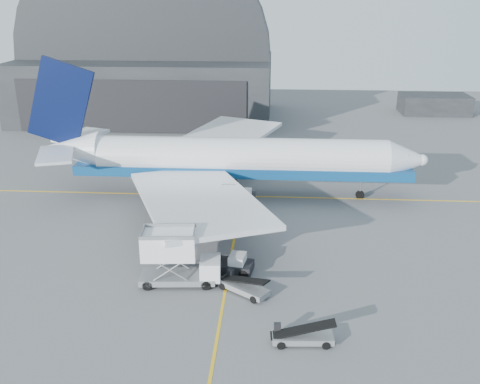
# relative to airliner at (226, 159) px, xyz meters

# --- Properties ---
(ground) EXTENTS (200.00, 200.00, 0.00)m
(ground) POSITION_rel_airliner_xyz_m (2.00, -20.25, -4.90)
(ground) COLOR #565659
(ground) RESTS_ON ground
(taxi_lines) EXTENTS (80.00, 42.12, 0.02)m
(taxi_lines) POSITION_rel_airliner_xyz_m (2.00, -7.58, -4.89)
(taxi_lines) COLOR gold
(taxi_lines) RESTS_ON ground
(hangar) EXTENTS (50.00, 28.30, 28.00)m
(hangar) POSITION_rel_airliner_xyz_m (-20.00, 44.70, 4.64)
(hangar) COLOR black
(hangar) RESTS_ON ground
(distant_bldg_a) EXTENTS (14.00, 8.00, 4.00)m
(distant_bldg_a) POSITION_rel_airliner_xyz_m (40.00, 51.75, -4.90)
(distant_bldg_a) COLOR black
(distant_bldg_a) RESTS_ON ground
(airliner) EXTENTS (49.88, 48.36, 17.50)m
(airliner) POSITION_rel_airliner_xyz_m (0.00, 0.00, 0.00)
(airliner) COLOR white
(airliner) RESTS_ON ground
(catering_truck) EXTENTS (7.32, 3.21, 4.91)m
(catering_truck) POSITION_rel_airliner_xyz_m (-2.39, -22.27, -2.41)
(catering_truck) COLOR gray
(catering_truck) RESTS_ON ground
(pushback_tug) EXTENTS (4.32, 2.94, 1.85)m
(pushback_tug) POSITION_rel_airliner_xyz_m (2.36, -19.90, -4.20)
(pushback_tug) COLOR black
(pushback_tug) RESTS_ON ground
(belt_loader_a) EXTENTS (4.88, 1.94, 1.84)m
(belt_loader_a) POSITION_rel_airliner_xyz_m (8.36, -30.31, -4.33)
(belt_loader_a) COLOR gray
(belt_loader_a) RESTS_ON ground
(belt_loader_b) EXTENTS (4.79, 4.03, 1.92)m
(belt_loader_b) POSITION_rel_airliner_xyz_m (3.56, -23.46, -4.31)
(belt_loader_b) COLOR gray
(belt_loader_b) RESTS_ON ground
(traffic_cone) EXTENTS (0.39, 0.39, 0.57)m
(traffic_cone) POSITION_rel_airliner_xyz_m (5.31, -23.34, -4.63)
(traffic_cone) COLOR #FF4F08
(traffic_cone) RESTS_ON ground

